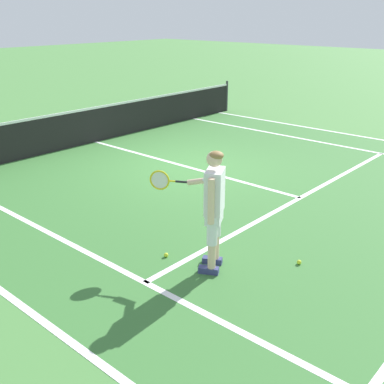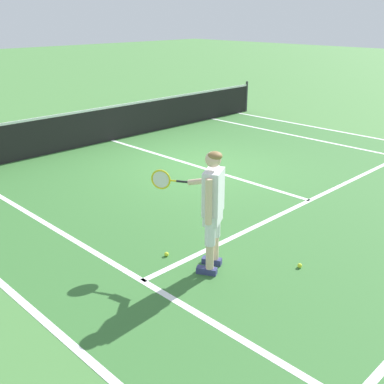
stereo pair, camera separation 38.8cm
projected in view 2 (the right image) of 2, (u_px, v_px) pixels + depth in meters
name	position (u px, v px, depth m)	size (l,w,h in m)	color
ground_plane	(200.00, 167.00, 11.00)	(80.00, 80.00, 0.00)	#477F3D
court_inner_surface	(241.00, 180.00, 10.18)	(10.98, 9.82, 0.00)	#387033
line_service	(310.00, 200.00, 9.06)	(8.23, 0.10, 0.01)	white
line_centre_service	(192.00, 165.00, 11.19)	(0.10, 6.40, 0.01)	white
line_singles_left	(75.00, 240.00, 7.47)	(0.10, 9.42, 0.01)	white
line_singles_right	(338.00, 144.00, 12.89)	(0.10, 9.42, 0.01)	white
line_doubles_right	(362.00, 136.00, 13.80)	(0.10, 9.42, 0.01)	white
tennis_net	(111.00, 123.00, 13.13)	(11.96, 0.08, 1.07)	#333338
tennis_player	(211.00, 203.00, 6.32)	(0.55, 1.23, 1.71)	navy
tennis_ball_near_feet	(166.00, 254.00, 6.99)	(0.07, 0.07, 0.07)	#CCE02D
tennis_ball_by_baseline	(300.00, 266.00, 6.68)	(0.07, 0.07, 0.07)	#CCE02D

